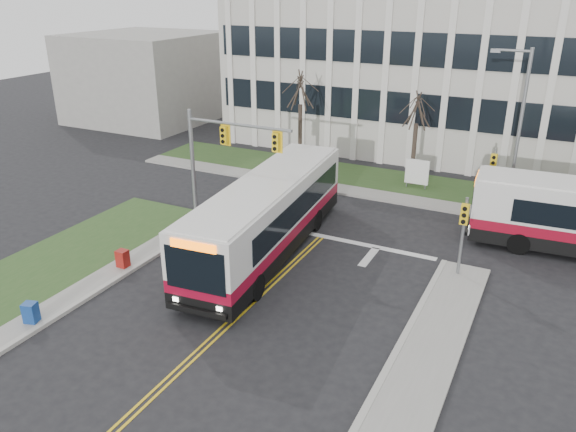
# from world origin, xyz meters

# --- Properties ---
(ground) EXTENTS (120.00, 120.00, 0.00)m
(ground) POSITION_xyz_m (0.00, 0.00, 0.00)
(ground) COLOR black
(ground) RESTS_ON ground
(sidewalk_west) EXTENTS (1.20, 26.00, 0.14)m
(sidewalk_west) POSITION_xyz_m (-7.00, -5.00, 0.07)
(sidewalk_west) COLOR #9E9B93
(sidewalk_west) RESTS_ON ground
(sidewalk_cross) EXTENTS (44.00, 1.60, 0.14)m
(sidewalk_cross) POSITION_xyz_m (5.00, 15.20, 0.07)
(sidewalk_cross) COLOR #9E9B93
(sidewalk_cross) RESTS_ON ground
(building_lawn) EXTENTS (44.00, 5.00, 0.12)m
(building_lawn) POSITION_xyz_m (5.00, 18.00, 0.06)
(building_lawn) COLOR #2D4C20
(building_lawn) RESTS_ON ground
(office_building) EXTENTS (40.00, 16.00, 12.00)m
(office_building) POSITION_xyz_m (5.00, 30.00, 6.00)
(office_building) COLOR #B9B4AB
(office_building) RESTS_ON ground
(building_annex) EXTENTS (12.00, 12.00, 8.00)m
(building_annex) POSITION_xyz_m (-26.00, 26.00, 4.00)
(building_annex) COLOR #9E9B93
(building_annex) RESTS_ON ground
(mast_arm_signal) EXTENTS (6.11, 0.38, 6.20)m
(mast_arm_signal) POSITION_xyz_m (-5.62, 7.16, 4.26)
(mast_arm_signal) COLOR slate
(mast_arm_signal) RESTS_ON ground
(signal_pole_near) EXTENTS (0.34, 0.39, 3.80)m
(signal_pole_near) POSITION_xyz_m (7.20, 6.90, 2.50)
(signal_pole_near) COLOR slate
(signal_pole_near) RESTS_ON ground
(signal_pole_far) EXTENTS (0.34, 0.39, 3.80)m
(signal_pole_far) POSITION_xyz_m (7.20, 15.40, 2.50)
(signal_pole_far) COLOR slate
(signal_pole_far) RESTS_ON ground
(streetlight) EXTENTS (2.15, 0.25, 9.20)m
(streetlight) POSITION_xyz_m (8.03, 16.20, 5.19)
(streetlight) COLOR slate
(streetlight) RESTS_ON ground
(directory_sign) EXTENTS (1.50, 0.12, 2.00)m
(directory_sign) POSITION_xyz_m (2.50, 17.50, 1.17)
(directory_sign) COLOR slate
(directory_sign) RESTS_ON ground
(tree_left) EXTENTS (1.80, 1.80, 7.70)m
(tree_left) POSITION_xyz_m (-6.00, 18.00, 5.51)
(tree_left) COLOR #42352B
(tree_left) RESTS_ON ground
(tree_mid) EXTENTS (1.80, 1.80, 6.82)m
(tree_mid) POSITION_xyz_m (2.00, 18.20, 4.88)
(tree_mid) COLOR #42352B
(tree_mid) RESTS_ON ground
(bus_main) EXTENTS (4.14, 13.81, 3.63)m
(bus_main) POSITION_xyz_m (-1.68, 5.32, 1.81)
(bus_main) COLOR silver
(bus_main) RESTS_ON ground
(newspaper_box_blue) EXTENTS (0.61, 0.57, 0.95)m
(newspaper_box_blue) POSITION_xyz_m (-6.80, -4.43, 0.47)
(newspaper_box_blue) COLOR navy
(newspaper_box_blue) RESTS_ON ground
(newspaper_box_red) EXTENTS (0.50, 0.45, 0.95)m
(newspaper_box_red) POSITION_xyz_m (-6.80, 0.70, 0.47)
(newspaper_box_red) COLOR maroon
(newspaper_box_red) RESTS_ON ground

